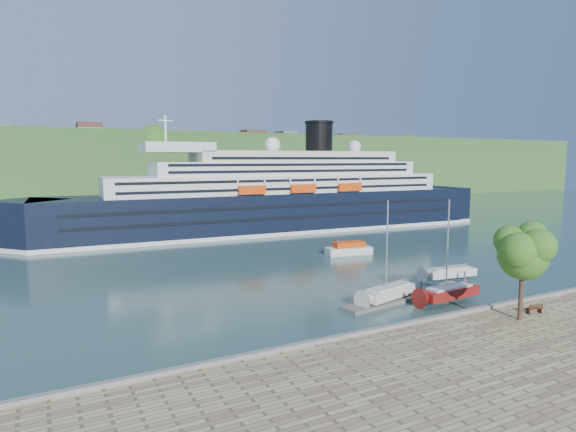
# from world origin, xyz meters

# --- Properties ---
(ground) EXTENTS (400.00, 400.00, 0.00)m
(ground) POSITION_xyz_m (0.00, 0.00, 0.00)
(ground) COLOR #2B4C47
(ground) RESTS_ON ground
(far_hillside) EXTENTS (400.00, 50.00, 24.00)m
(far_hillside) POSITION_xyz_m (0.00, 145.00, 12.00)
(far_hillside) COLOR #2F5321
(far_hillside) RESTS_ON ground
(quay_coping) EXTENTS (220.00, 0.50, 0.30)m
(quay_coping) POSITION_xyz_m (0.00, -0.20, 1.15)
(quay_coping) COLOR slate
(quay_coping) RESTS_ON promenade
(cruise_ship) EXTENTS (104.13, 19.32, 23.26)m
(cruise_ship) POSITION_xyz_m (8.44, 59.90, 11.63)
(cruise_ship) COLOR black
(cruise_ship) RESTS_ON ground
(park_bench) EXTENTS (1.67, 0.96, 1.00)m
(park_bench) POSITION_xyz_m (4.84, -3.16, 1.50)
(park_bench) COLOR #462414
(park_bench) RESTS_ON promenade
(promenade_tree) EXTENTS (5.71, 5.71, 9.46)m
(promenade_tree) POSITION_xyz_m (2.15, -3.72, 5.73)
(promenade_tree) COLOR #256019
(promenade_tree) RESTS_ON promenade
(floating_pontoon) EXTENTS (18.18, 4.68, 0.40)m
(floating_pontoon) POSITION_xyz_m (0.34, 8.52, 0.20)
(floating_pontoon) COLOR slate
(floating_pontoon) RESTS_ON ground
(sailboat_white_near) EXTENTS (8.33, 4.18, 10.37)m
(sailboat_white_near) POSITION_xyz_m (-2.49, 8.48, 5.19)
(sailboat_white_near) COLOR silver
(sailboat_white_near) RESTS_ON ground
(sailboat_red) EXTENTS (8.08, 2.68, 10.28)m
(sailboat_red) POSITION_xyz_m (3.09, 5.41, 5.14)
(sailboat_red) COLOR maroon
(sailboat_red) RESTS_ON ground
(sailboat_white_far) EXTENTS (7.73, 2.91, 9.75)m
(sailboat_white_far) POSITION_xyz_m (10.16, 12.18, 4.88)
(sailboat_white_far) COLOR silver
(sailboat_white_far) RESTS_ON ground
(tender_launch) EXTENTS (7.79, 3.73, 2.07)m
(tender_launch) POSITION_xyz_m (8.29, 31.59, 1.03)
(tender_launch) COLOR #E5450D
(tender_launch) RESTS_ON ground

